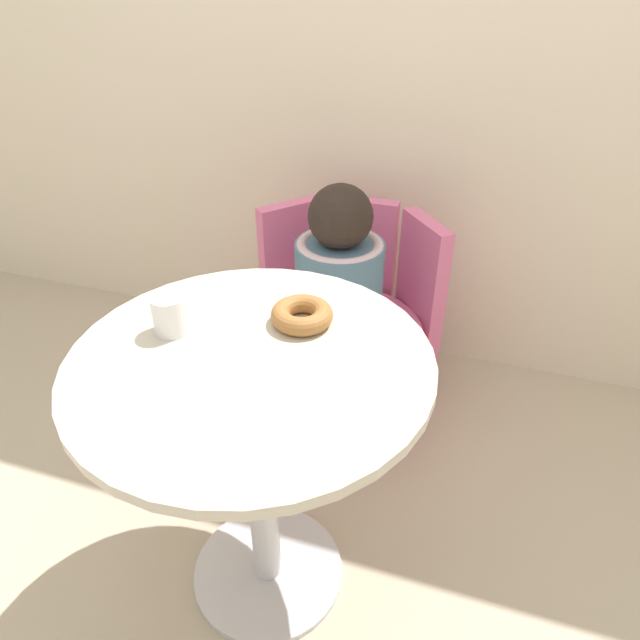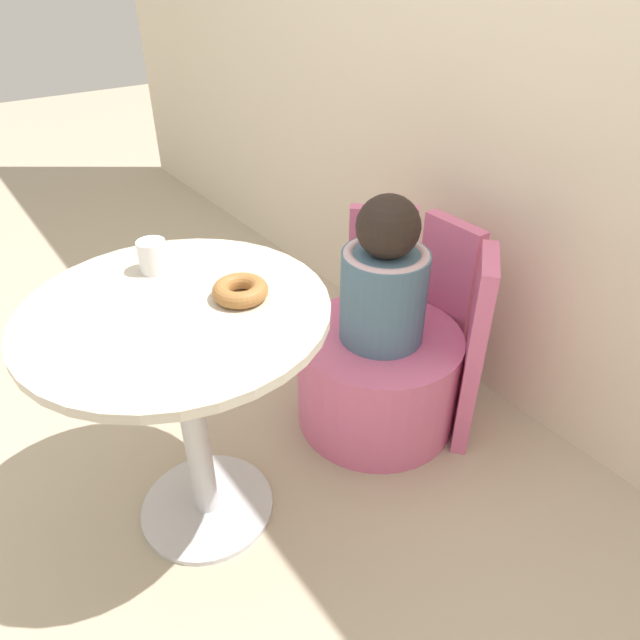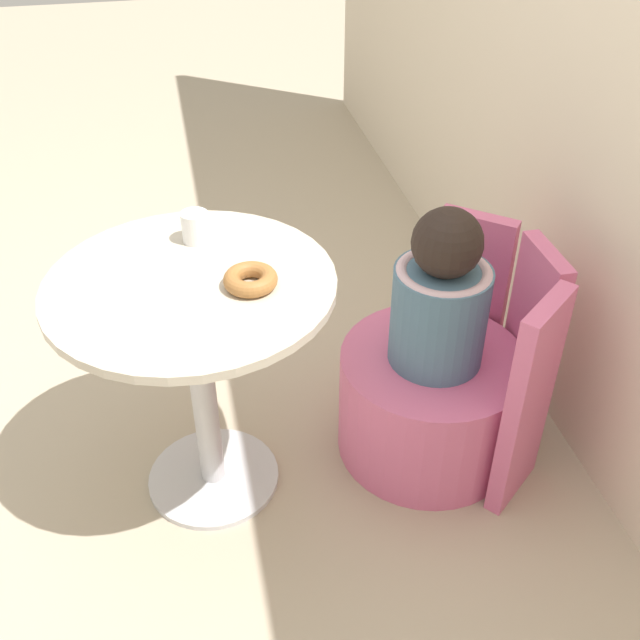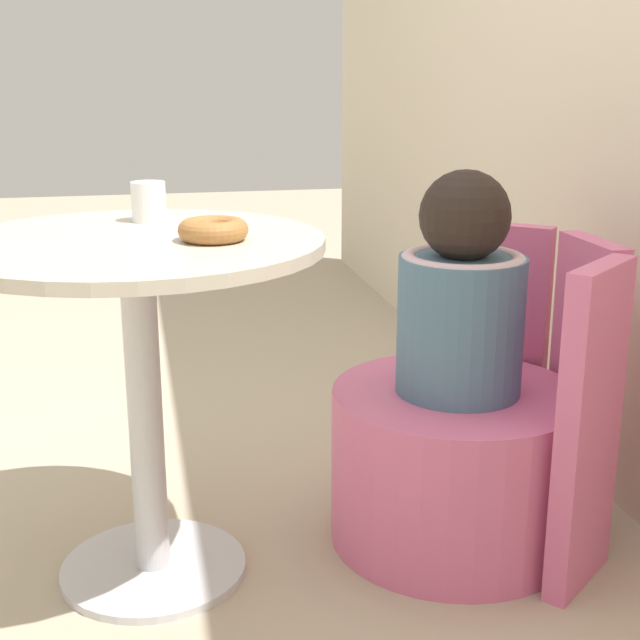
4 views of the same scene
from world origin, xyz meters
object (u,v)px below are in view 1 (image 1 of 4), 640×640
object	(u,v)px
donut	(302,315)
cup	(170,315)
tub_chair	(337,369)
round_table	(256,421)
child_figure	(339,269)

from	to	relation	value
donut	cup	size ratio (longest dim) A/B	1.59
tub_chair	cup	world-z (taller)	cup
donut	cup	world-z (taller)	cup
round_table	tub_chair	size ratio (longest dim) A/B	1.33
child_figure	cup	distance (m)	0.70
child_figure	donut	distance (m)	0.56
donut	child_figure	bearing A→B (deg)	97.33
round_table	cup	xyz separation A→B (m)	(-0.19, 0.03, 0.22)
round_table	tub_chair	xyz separation A→B (m)	(-0.01, 0.68, -0.38)
tub_chair	child_figure	distance (m)	0.39
round_table	cup	size ratio (longest dim) A/B	8.73
child_figure	cup	xyz separation A→B (m)	(-0.18, -0.65, 0.20)
round_table	child_figure	xyz separation A→B (m)	(-0.01, 0.68, 0.02)
child_figure	donut	size ratio (longest dim) A/B	3.62
tub_chair	round_table	bearing A→B (deg)	-89.05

